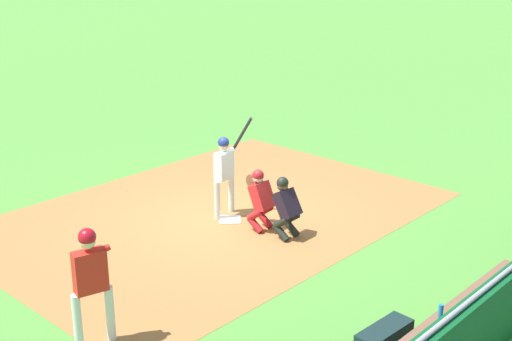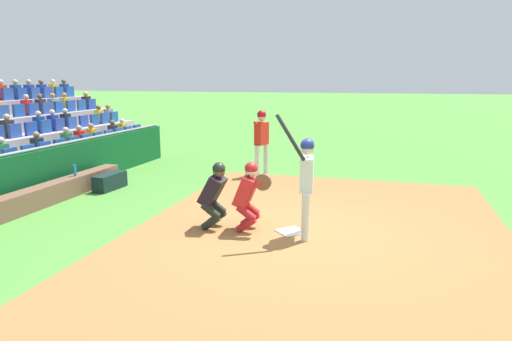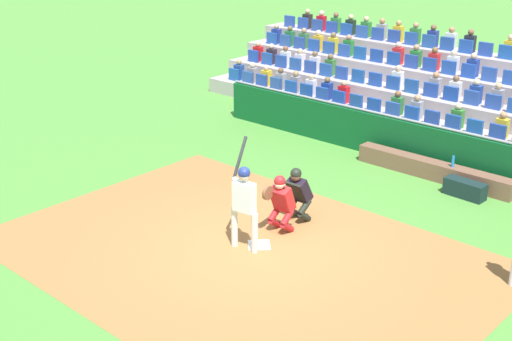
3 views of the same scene
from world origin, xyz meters
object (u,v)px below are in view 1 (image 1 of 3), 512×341
home_plate_umpire (286,205)px  equipment_duffel_bag (384,339)px  on_deck_batter (91,274)px  home_plate_marker (230,220)px  batter_at_plate (225,167)px  catcher_crouching (260,196)px  water_bottle_on_bench (441,313)px  dugout_bench (457,322)px

home_plate_umpire → equipment_duffel_bag: bearing=-119.6°
on_deck_batter → home_plate_marker: bearing=21.7°
batter_at_plate → catcher_crouching: (-0.04, -1.05, -0.36)m
home_plate_marker → water_bottle_on_bench: size_ratio=1.58×
home_plate_marker → batter_at_plate: size_ratio=0.20×
home_plate_umpire → dugout_bench: size_ratio=0.31×
home_plate_marker → dugout_bench: bearing=-98.1°
catcher_crouching → dugout_bench: bearing=-100.5°
home_plate_marker → on_deck_batter: size_ratio=0.24×
home_plate_umpire → on_deck_batter: on_deck_batter is taller
home_plate_marker → home_plate_umpire: bearing=-84.2°
catcher_crouching → home_plate_umpire: bearing=-85.7°
dugout_bench → equipment_duffel_bag: (-1.13, 0.55, -0.02)m
home_plate_marker → catcher_crouching: (0.10, -0.77, 0.70)m
batter_at_plate → dugout_bench: (-0.94, -5.88, -0.86)m
batter_at_plate → dugout_bench: size_ratio=0.53×
batter_at_plate → on_deck_batter: (-4.78, -2.13, 0.07)m
home_plate_umpire → on_deck_batter: (-4.79, -0.44, 0.46)m
home_plate_marker → equipment_duffel_bag: equipment_duffel_bag is taller
catcher_crouching → dugout_bench: size_ratio=0.31×
catcher_crouching → home_plate_marker: bearing=97.1°
water_bottle_on_bench → dugout_bench: bearing=-2.7°
water_bottle_on_bench → equipment_duffel_bag: bearing=139.3°
on_deck_batter → equipment_duffel_bag: bearing=-49.6°
equipment_duffel_bag → on_deck_batter: on_deck_batter is taller
dugout_bench → equipment_duffel_bag: dugout_bench is taller
catcher_crouching → on_deck_batter: bearing=-167.2°
batter_at_plate → water_bottle_on_bench: 6.05m
home_plate_marker → equipment_duffel_bag: 5.40m
catcher_crouching → water_bottle_on_bench: 5.01m
dugout_bench → water_bottle_on_bench: bearing=177.3°
batter_at_plate → water_bottle_on_bench: (-1.45, -5.86, -0.51)m
batter_at_plate → on_deck_batter: size_ratio=1.17×
home_plate_marker → on_deck_batter: bearing=-158.3°
dugout_bench → on_deck_batter: (-3.85, 3.75, 0.93)m
catcher_crouching → home_plate_umpire: 0.65m
catcher_crouching → water_bottle_on_bench: catcher_crouching is taller
water_bottle_on_bench → batter_at_plate: bearing=76.1°
batter_at_plate → home_plate_marker: bearing=-115.9°
home_plate_umpire → water_bottle_on_bench: home_plate_umpire is taller
dugout_bench → water_bottle_on_bench: water_bottle_on_bench is taller
catcher_crouching → home_plate_umpire: catcher_crouching is taller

